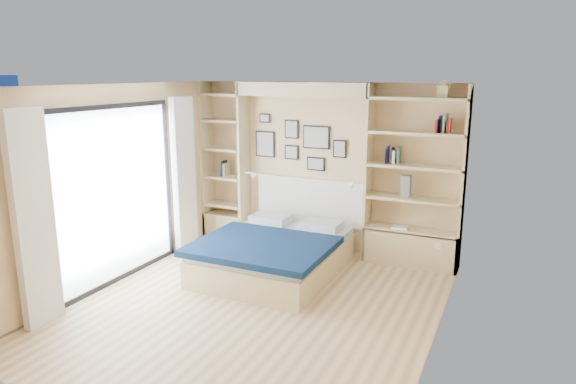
% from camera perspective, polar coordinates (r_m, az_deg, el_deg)
% --- Properties ---
extents(ground, '(4.50, 4.50, 0.00)m').
position_cam_1_polar(ground, '(6.09, -3.62, -12.50)').
color(ground, '#D7B37E').
rests_on(ground, ground).
extents(room_shell, '(4.50, 4.50, 4.50)m').
position_cam_1_polar(room_shell, '(7.19, -0.72, 0.65)').
color(room_shell, tan).
rests_on(room_shell, ground).
extents(bed, '(1.71, 2.26, 1.07)m').
position_cam_1_polar(bed, '(6.95, -1.46, -6.71)').
color(bed, beige).
rests_on(bed, ground).
extents(photo_gallery, '(1.48, 0.02, 0.82)m').
position_cam_1_polar(photo_gallery, '(7.76, 1.06, 5.52)').
color(photo_gallery, black).
rests_on(photo_gallery, ground).
extents(reading_lamps, '(1.92, 0.12, 0.15)m').
position_cam_1_polar(reading_lamps, '(7.58, 1.42, 1.47)').
color(reading_lamps, silver).
rests_on(reading_lamps, ground).
extents(shelf_decor, '(3.47, 0.23, 2.03)m').
position_cam_1_polar(shelf_decor, '(7.13, 11.68, 5.22)').
color(shelf_decor, '#A51E1E').
rests_on(shelf_decor, ground).
extents(deck, '(3.20, 4.00, 0.05)m').
position_cam_1_polar(deck, '(8.31, -26.23, -6.75)').
color(deck, '#6A5A4E').
rests_on(deck, ground).
extents(deck_chair, '(0.67, 0.87, 0.77)m').
position_cam_1_polar(deck_chair, '(7.88, -23.44, -4.68)').
color(deck_chair, tan).
rests_on(deck_chair, ground).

